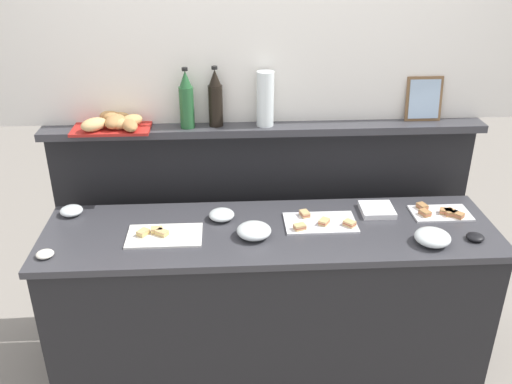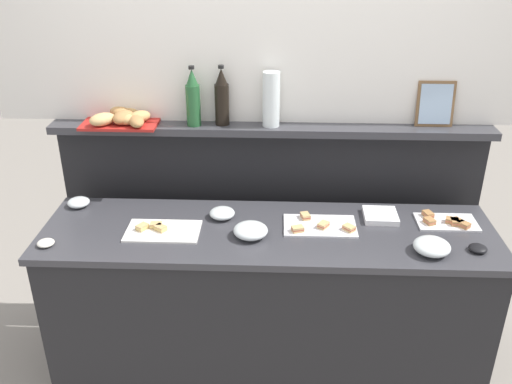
{
  "view_description": "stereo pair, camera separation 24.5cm",
  "coord_description": "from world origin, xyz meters",
  "px_view_note": "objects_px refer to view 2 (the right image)",
  "views": [
    {
      "loc": [
        -0.21,
        -2.38,
        2.29
      ],
      "look_at": [
        -0.07,
        0.1,
        1.06
      ],
      "focal_mm": 39.06,
      "sensor_mm": 36.0,
      "label": 1
    },
    {
      "loc": [
        0.04,
        -2.39,
        2.29
      ],
      "look_at": [
        -0.07,
        0.1,
        1.06
      ],
      "focal_mm": 39.06,
      "sensor_mm": 36.0,
      "label": 2
    }
  ],
  "objects_px": {
    "sandwich_platter_rear": "(161,230)",
    "condiment_bowl_teal": "(46,243)",
    "glass_bowl_extra": "(79,203)",
    "framed_picture": "(435,104)",
    "glass_bowl_small": "(251,231)",
    "glass_bowl_large": "(222,214)",
    "bread_basket": "(123,118)",
    "glass_bowl_medium": "(432,247)",
    "sandwich_platter_side": "(320,226)",
    "condiment_bowl_cream": "(478,248)",
    "napkin_stack": "(380,216)",
    "wine_bottle_green": "(193,99)",
    "wine_bottle_dark": "(222,98)",
    "water_carafe": "(271,99)",
    "sandwich_platter_front": "(447,222)"
  },
  "relations": [
    {
      "from": "napkin_stack",
      "to": "wine_bottle_dark",
      "type": "height_order",
      "value": "wine_bottle_dark"
    },
    {
      "from": "napkin_stack",
      "to": "water_carafe",
      "type": "xyz_separation_m",
      "value": [
        -0.57,
        0.27,
        0.53
      ]
    },
    {
      "from": "condiment_bowl_cream",
      "to": "bread_basket",
      "type": "distance_m",
      "value": 1.89
    },
    {
      "from": "bread_basket",
      "to": "condiment_bowl_cream",
      "type": "bearing_deg",
      "value": -17.49
    },
    {
      "from": "napkin_stack",
      "to": "wine_bottle_dark",
      "type": "bearing_deg",
      "value": 161.48
    },
    {
      "from": "glass_bowl_small",
      "to": "condiment_bowl_teal",
      "type": "xyz_separation_m",
      "value": [
        -0.96,
        -0.12,
        -0.02
      ]
    },
    {
      "from": "glass_bowl_medium",
      "to": "glass_bowl_small",
      "type": "bearing_deg",
      "value": 172.49
    },
    {
      "from": "glass_bowl_extra",
      "to": "wine_bottle_green",
      "type": "relative_size",
      "value": 0.37
    },
    {
      "from": "glass_bowl_medium",
      "to": "water_carafe",
      "type": "relative_size",
      "value": 0.59
    },
    {
      "from": "glass_bowl_medium",
      "to": "framed_picture",
      "type": "height_order",
      "value": "framed_picture"
    },
    {
      "from": "condiment_bowl_cream",
      "to": "wine_bottle_green",
      "type": "height_order",
      "value": "wine_bottle_green"
    },
    {
      "from": "sandwich_platter_rear",
      "to": "bread_basket",
      "type": "distance_m",
      "value": 0.67
    },
    {
      "from": "glass_bowl_large",
      "to": "bread_basket",
      "type": "height_order",
      "value": "bread_basket"
    },
    {
      "from": "glass_bowl_large",
      "to": "framed_picture",
      "type": "distance_m",
      "value": 1.25
    },
    {
      "from": "napkin_stack",
      "to": "water_carafe",
      "type": "distance_m",
      "value": 0.82
    },
    {
      "from": "sandwich_platter_side",
      "to": "glass_bowl_extra",
      "type": "xyz_separation_m",
      "value": [
        -1.28,
        0.17,
        0.01
      ]
    },
    {
      "from": "sandwich_platter_front",
      "to": "framed_picture",
      "type": "distance_m",
      "value": 0.62
    },
    {
      "from": "framed_picture",
      "to": "water_carafe",
      "type": "distance_m",
      "value": 0.86
    },
    {
      "from": "sandwich_platter_rear",
      "to": "glass_bowl_large",
      "type": "height_order",
      "value": "glass_bowl_large"
    },
    {
      "from": "glass_bowl_medium",
      "to": "napkin_stack",
      "type": "xyz_separation_m",
      "value": [
        -0.18,
        0.32,
        -0.02
      ]
    },
    {
      "from": "wine_bottle_green",
      "to": "bread_basket",
      "type": "xyz_separation_m",
      "value": [
        -0.38,
        -0.0,
        -0.1
      ]
    },
    {
      "from": "glass_bowl_extra",
      "to": "sandwich_platter_rear",
      "type": "bearing_deg",
      "value": -26.95
    },
    {
      "from": "sandwich_platter_rear",
      "to": "condiment_bowl_teal",
      "type": "bearing_deg",
      "value": -163.86
    },
    {
      "from": "glass_bowl_small",
      "to": "napkin_stack",
      "type": "xyz_separation_m",
      "value": [
        0.66,
        0.21,
        -0.02
      ]
    },
    {
      "from": "napkin_stack",
      "to": "bread_basket",
      "type": "height_order",
      "value": "bread_basket"
    },
    {
      "from": "sandwich_platter_side",
      "to": "glass_bowl_small",
      "type": "distance_m",
      "value": 0.36
    },
    {
      "from": "glass_bowl_large",
      "to": "glass_bowl_medium",
      "type": "height_order",
      "value": "glass_bowl_medium"
    },
    {
      "from": "wine_bottle_dark",
      "to": "wine_bottle_green",
      "type": "bearing_deg",
      "value": -172.21
    },
    {
      "from": "glass_bowl_medium",
      "to": "condiment_bowl_teal",
      "type": "bearing_deg",
      "value": -179.6
    },
    {
      "from": "sandwich_platter_side",
      "to": "condiment_bowl_cream",
      "type": "bearing_deg",
      "value": -15.03
    },
    {
      "from": "wine_bottle_green",
      "to": "framed_picture",
      "type": "height_order",
      "value": "wine_bottle_green"
    },
    {
      "from": "glass_bowl_medium",
      "to": "wine_bottle_dark",
      "type": "xyz_separation_m",
      "value": [
        -1.01,
        0.6,
        0.51
      ]
    },
    {
      "from": "glass_bowl_medium",
      "to": "glass_bowl_small",
      "type": "height_order",
      "value": "glass_bowl_medium"
    },
    {
      "from": "sandwich_platter_front",
      "to": "glass_bowl_large",
      "type": "bearing_deg",
      "value": 179.2
    },
    {
      "from": "sandwich_platter_front",
      "to": "condiment_bowl_teal",
      "type": "xyz_separation_m",
      "value": [
        -1.95,
        -0.29,
        0.0
      ]
    },
    {
      "from": "sandwich_platter_front",
      "to": "glass_bowl_large",
      "type": "relative_size",
      "value": 2.3
    },
    {
      "from": "sandwich_platter_side",
      "to": "wine_bottle_green",
      "type": "height_order",
      "value": "wine_bottle_green"
    },
    {
      "from": "glass_bowl_large",
      "to": "condiment_bowl_teal",
      "type": "distance_m",
      "value": 0.86
    },
    {
      "from": "glass_bowl_medium",
      "to": "framed_picture",
      "type": "xyz_separation_m",
      "value": [
        0.1,
        0.63,
        0.49
      ]
    },
    {
      "from": "glass_bowl_large",
      "to": "water_carafe",
      "type": "bearing_deg",
      "value": 50.49
    },
    {
      "from": "sandwich_platter_rear",
      "to": "glass_bowl_small",
      "type": "height_order",
      "value": "glass_bowl_small"
    },
    {
      "from": "sandwich_platter_side",
      "to": "wine_bottle_dark",
      "type": "bearing_deg",
      "value": 143.17
    },
    {
      "from": "glass_bowl_small",
      "to": "wine_bottle_dark",
      "type": "relative_size",
      "value": 0.53
    },
    {
      "from": "wine_bottle_green",
      "to": "framed_picture",
      "type": "xyz_separation_m",
      "value": [
        1.26,
        0.05,
        -0.02
      ]
    },
    {
      "from": "glass_bowl_small",
      "to": "water_carafe",
      "type": "height_order",
      "value": "water_carafe"
    },
    {
      "from": "condiment_bowl_cream",
      "to": "condiment_bowl_teal",
      "type": "height_order",
      "value": "condiment_bowl_cream"
    },
    {
      "from": "sandwich_platter_side",
      "to": "wine_bottle_green",
      "type": "xyz_separation_m",
      "value": [
        -0.66,
        0.36,
        0.53
      ]
    },
    {
      "from": "glass_bowl_small",
      "to": "wine_bottle_dark",
      "type": "bearing_deg",
      "value": 109.5
    },
    {
      "from": "sandwich_platter_side",
      "to": "sandwich_platter_rear",
      "type": "bearing_deg",
      "value": -174.28
    },
    {
      "from": "glass_bowl_extra",
      "to": "framed_picture",
      "type": "distance_m",
      "value": 1.96
    }
  ]
}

